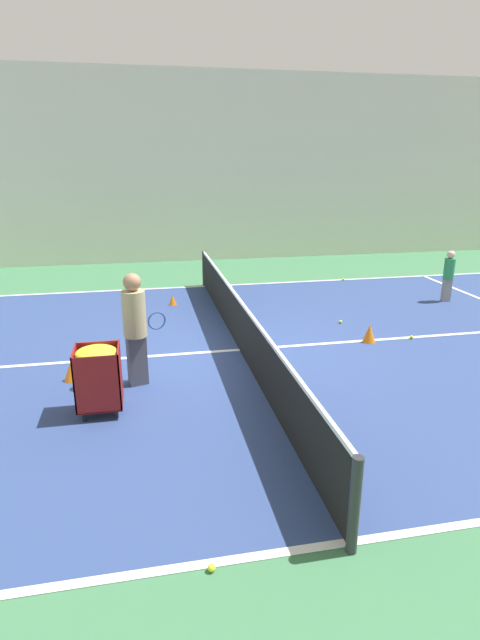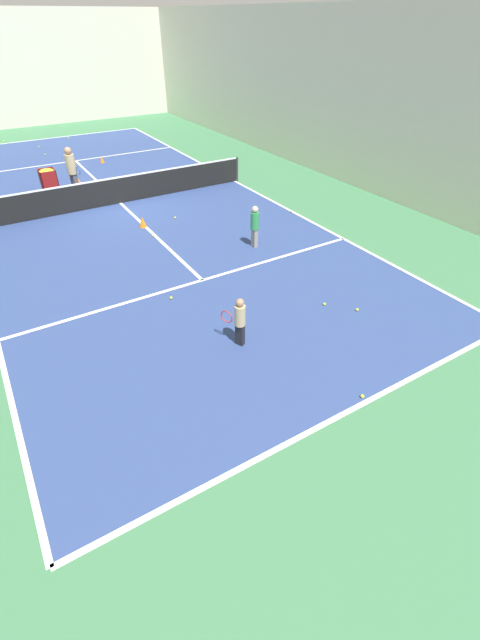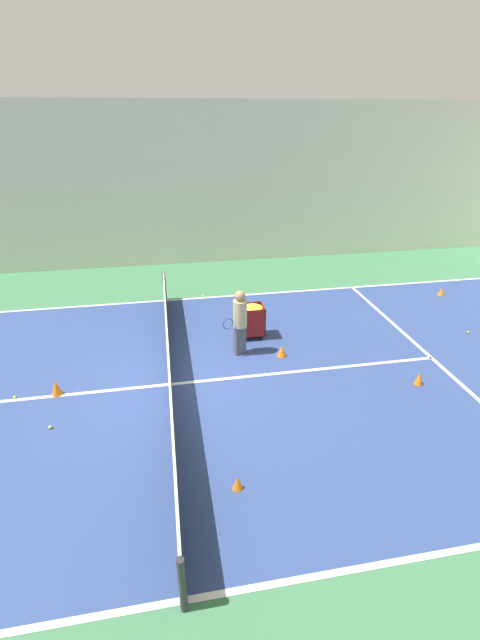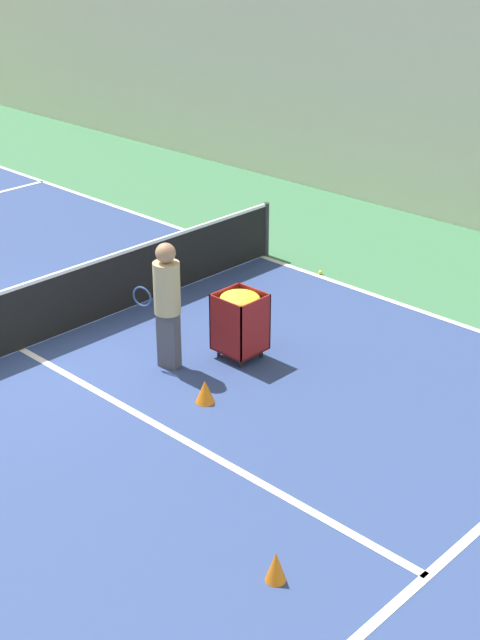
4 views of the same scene
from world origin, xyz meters
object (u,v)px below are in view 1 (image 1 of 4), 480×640
(coach_at_net, at_px, (135,322))
(training_cone_0, at_px, (71,371))
(tennis_net, at_px, (240,324))
(ball_cart, at_px, (98,367))
(child_midcourt, at_px, (449,273))

(coach_at_net, height_order, training_cone_0, coach_at_net)
(tennis_net, relative_size, training_cone_0, 33.80)
(coach_at_net, xyz_separation_m, training_cone_0, (0.33, 1.02, -0.84))
(coach_at_net, bearing_deg, tennis_net, 15.14)
(tennis_net, height_order, coach_at_net, coach_at_net)
(tennis_net, distance_m, ball_cart, 3.01)
(ball_cart, bearing_deg, training_cone_0, 24.09)
(tennis_net, bearing_deg, ball_cart, 129.83)
(child_midcourt, bearing_deg, coach_at_net, 26.03)
(child_midcourt, distance_m, training_cone_0, 8.92)
(tennis_net, bearing_deg, training_cone_0, 105.19)
(tennis_net, xyz_separation_m, ball_cart, (-1.92, 2.31, 0.17))
(coach_at_net, relative_size, ball_cart, 1.83)
(child_midcourt, xyz_separation_m, training_cone_0, (-3.01, 8.38, -0.56))
(tennis_net, xyz_separation_m, training_cone_0, (-0.77, 2.82, -0.34))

